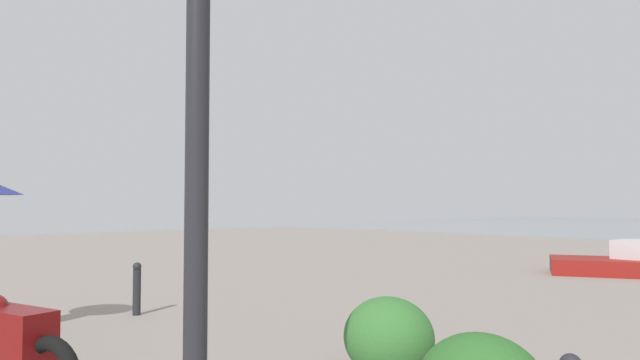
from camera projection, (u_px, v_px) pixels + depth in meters
name	position (u px, v px, depth m)	size (l,w,h in m)	color
lamppost	(198.00, 43.00, 3.42)	(0.98, 0.28, 3.94)	#232328
bollard_mid	(137.00, 287.00, 8.78)	(0.13, 0.13, 0.80)	#232328
shrub_wide	(388.00, 337.00, 5.58)	(0.92, 0.83, 0.78)	#387533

